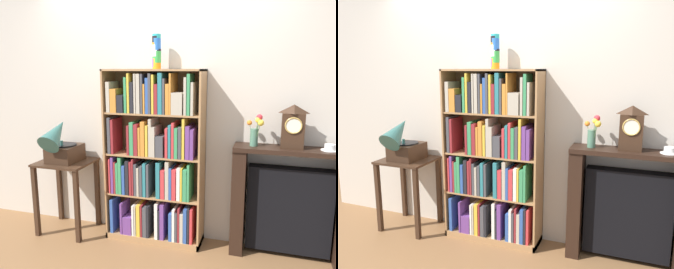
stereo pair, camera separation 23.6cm
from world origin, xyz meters
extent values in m
cube|color=brown|center=(0.00, 0.00, -0.01)|extent=(7.76, 6.40, 0.02)
cube|color=beige|center=(0.16, 0.31, 1.30)|extent=(4.76, 0.08, 2.60)
cube|color=#A87A4C|center=(-0.47, 0.12, 0.85)|extent=(0.02, 0.30, 1.71)
cube|color=#A87A4C|center=(0.47, 0.12, 0.85)|extent=(0.02, 0.30, 1.71)
cube|color=brown|center=(0.00, 0.26, 0.85)|extent=(0.96, 0.01, 1.71)
cube|color=#A87A4C|center=(0.00, 0.12, 1.70)|extent=(0.96, 0.30, 0.02)
cube|color=#A87A4C|center=(0.00, 0.12, 0.03)|extent=(0.96, 0.30, 0.06)
cube|color=#2D519E|center=(-0.42, 0.08, 0.24)|extent=(0.03, 0.20, 0.35)
cube|color=#663884|center=(-0.32, 0.09, 0.22)|extent=(0.02, 0.22, 0.32)
cube|color=#663884|center=(-0.25, 0.08, 0.15)|extent=(0.09, 0.20, 0.18)
cube|color=white|center=(-0.19, 0.09, 0.22)|extent=(0.02, 0.20, 0.31)
cube|color=#B2A893|center=(-0.17, 0.10, 0.22)|extent=(0.02, 0.23, 0.32)
cube|color=gold|center=(-0.13, 0.11, 0.22)|extent=(0.04, 0.25, 0.33)
cube|color=maroon|center=(-0.10, 0.09, 0.22)|extent=(0.02, 0.22, 0.33)
cube|color=#424247|center=(-0.07, 0.09, 0.22)|extent=(0.04, 0.21, 0.31)
cube|color=black|center=(-0.03, 0.10, 0.22)|extent=(0.02, 0.24, 0.33)
cube|color=white|center=(0.05, 0.09, 0.24)|extent=(0.03, 0.21, 0.36)
cube|color=black|center=(0.08, 0.08, 0.21)|extent=(0.02, 0.20, 0.30)
cube|color=#663884|center=(0.11, 0.10, 0.24)|extent=(0.04, 0.24, 0.36)
cube|color=#2D519E|center=(0.20, 0.10, 0.20)|extent=(0.03, 0.22, 0.28)
cube|color=white|center=(0.23, 0.10, 0.22)|extent=(0.03, 0.23, 0.33)
cube|color=#424247|center=(0.26, 0.10, 0.21)|extent=(0.02, 0.24, 0.30)
cube|color=maroon|center=(0.28, 0.11, 0.23)|extent=(0.02, 0.25, 0.34)
cube|color=#B2A893|center=(0.31, 0.08, 0.21)|extent=(0.03, 0.20, 0.30)
cube|color=#2D519E|center=(0.35, 0.08, 0.23)|extent=(0.03, 0.20, 0.35)
cube|color=black|center=(0.38, 0.08, 0.24)|extent=(0.02, 0.20, 0.36)
cube|color=#C63338|center=(0.40, 0.10, 0.23)|extent=(0.02, 0.23, 0.35)
cube|color=#A87A4C|center=(0.00, 0.12, 0.48)|extent=(0.93, 0.28, 0.02)
cube|color=#C63338|center=(-0.43, 0.09, 0.66)|extent=(0.02, 0.21, 0.35)
cube|color=#663884|center=(-0.40, 0.10, 0.67)|extent=(0.03, 0.24, 0.37)
cube|color=maroon|center=(-0.37, 0.08, 0.65)|extent=(0.02, 0.19, 0.32)
cube|color=#388E56|center=(-0.35, 0.08, 0.64)|extent=(0.02, 0.20, 0.31)
cube|color=#388E56|center=(-0.32, 0.09, 0.67)|extent=(0.03, 0.22, 0.37)
cube|color=#2D519E|center=(-0.28, 0.10, 0.63)|extent=(0.03, 0.23, 0.30)
cube|color=black|center=(-0.24, 0.08, 0.66)|extent=(0.03, 0.20, 0.34)
cube|color=maroon|center=(-0.21, 0.10, 0.66)|extent=(0.02, 0.23, 0.34)
cube|color=maroon|center=(-0.18, 0.09, 0.67)|extent=(0.02, 0.21, 0.37)
cube|color=#424247|center=(-0.16, 0.10, 0.65)|extent=(0.02, 0.23, 0.32)
cube|color=#B2A893|center=(-0.13, 0.11, 0.63)|extent=(0.02, 0.25, 0.29)
cube|color=#424247|center=(-0.10, 0.09, 0.64)|extent=(0.03, 0.22, 0.30)
cube|color=teal|center=(-0.06, 0.08, 0.65)|extent=(0.03, 0.19, 0.33)
cube|color=#424247|center=(-0.03, 0.11, 0.65)|extent=(0.02, 0.25, 0.32)
cube|color=teal|center=(0.08, 0.09, 0.66)|extent=(0.04, 0.21, 0.35)
cube|color=#C63338|center=(0.12, 0.09, 0.63)|extent=(0.04, 0.21, 0.29)
cube|color=#B2A893|center=(0.17, 0.09, 0.67)|extent=(0.04, 0.22, 0.37)
cube|color=#2D519E|center=(0.20, 0.08, 0.64)|extent=(0.02, 0.20, 0.31)
cube|color=#C63338|center=(0.23, 0.10, 0.64)|extent=(0.04, 0.23, 0.30)
cube|color=white|center=(0.28, 0.09, 0.64)|extent=(0.03, 0.20, 0.32)
cube|color=gold|center=(0.31, 0.08, 0.64)|extent=(0.02, 0.20, 0.32)
cube|color=#388E56|center=(0.34, 0.09, 0.64)|extent=(0.04, 0.22, 0.31)
cube|color=#388E56|center=(0.37, 0.10, 0.66)|extent=(0.02, 0.23, 0.35)
cube|color=#A87A4C|center=(0.00, 0.12, 0.88)|extent=(0.93, 0.28, 0.02)
cube|color=#424247|center=(-0.42, 0.09, 1.07)|extent=(0.03, 0.21, 0.36)
cube|color=maroon|center=(-0.39, 0.10, 1.06)|extent=(0.02, 0.22, 0.34)
cube|color=maroon|center=(-0.22, 0.09, 1.04)|extent=(0.02, 0.21, 0.29)
cube|color=#388E56|center=(-0.19, 0.09, 1.05)|extent=(0.04, 0.22, 0.32)
cube|color=maroon|center=(-0.14, 0.10, 1.05)|extent=(0.04, 0.24, 0.30)
cube|color=orange|center=(-0.11, 0.08, 1.03)|extent=(0.02, 0.20, 0.27)
cube|color=orange|center=(-0.07, 0.11, 1.06)|extent=(0.04, 0.25, 0.33)
cube|color=gold|center=(-0.03, 0.08, 1.04)|extent=(0.02, 0.19, 0.30)
cube|color=#B2A893|center=(0.00, 0.11, 1.07)|extent=(0.03, 0.25, 0.36)
cube|color=#B2A893|center=(0.03, 0.10, 1.04)|extent=(0.04, 0.24, 0.29)
cube|color=#424247|center=(0.09, 0.07, 0.99)|extent=(0.07, 0.17, 0.20)
cube|color=#C63338|center=(0.16, 0.10, 1.03)|extent=(0.02, 0.24, 0.28)
cube|color=teal|center=(0.19, 0.10, 1.05)|extent=(0.03, 0.23, 0.31)
cube|color=#C63338|center=(0.22, 0.09, 1.06)|extent=(0.02, 0.21, 0.33)
cube|color=#388E56|center=(0.25, 0.11, 1.04)|extent=(0.03, 0.25, 0.29)
cube|color=#424247|center=(0.29, 0.10, 1.04)|extent=(0.03, 0.24, 0.30)
cube|color=gold|center=(0.32, 0.11, 1.08)|extent=(0.02, 0.25, 0.37)
cube|color=#663884|center=(0.36, 0.11, 1.05)|extent=(0.04, 0.25, 0.31)
cube|color=#663884|center=(0.40, 0.10, 1.03)|extent=(0.03, 0.24, 0.28)
cube|color=#A87A4C|center=(0.00, 0.12, 1.29)|extent=(0.93, 0.28, 0.02)
cube|color=#B2A893|center=(-0.42, 0.10, 1.45)|extent=(0.04, 0.23, 0.29)
cube|color=orange|center=(-0.36, 0.09, 1.41)|extent=(0.06, 0.22, 0.22)
cube|color=black|center=(-0.30, 0.10, 1.38)|extent=(0.06, 0.23, 0.17)
cube|color=#388E56|center=(-0.24, 0.10, 1.47)|extent=(0.02, 0.24, 0.33)
cube|color=gold|center=(-0.21, 0.09, 1.49)|extent=(0.02, 0.22, 0.37)
cube|color=black|center=(-0.18, 0.10, 1.45)|extent=(0.03, 0.24, 0.29)
cube|color=#B2A893|center=(-0.14, 0.09, 1.48)|extent=(0.02, 0.21, 0.37)
cube|color=#B2A893|center=(-0.11, 0.10, 1.48)|extent=(0.03, 0.24, 0.37)
cube|color=#424247|center=(-0.08, 0.11, 1.48)|extent=(0.02, 0.24, 0.36)
cube|color=orange|center=(-0.05, 0.10, 1.44)|extent=(0.02, 0.24, 0.27)
cube|color=#2D519E|center=(-0.03, 0.09, 1.47)|extent=(0.03, 0.21, 0.33)
cube|color=#424247|center=(0.00, 0.08, 1.49)|extent=(0.02, 0.20, 0.37)
cube|color=gold|center=(0.03, 0.08, 1.48)|extent=(0.02, 0.19, 0.36)
cube|color=maroon|center=(0.06, 0.09, 1.44)|extent=(0.03, 0.22, 0.27)
cube|color=teal|center=(0.10, 0.11, 1.49)|extent=(0.04, 0.25, 0.37)
cube|color=#424247|center=(0.14, 0.08, 1.46)|extent=(0.02, 0.20, 0.32)
cube|color=orange|center=(0.17, 0.09, 1.44)|extent=(0.03, 0.21, 0.28)
cube|color=orange|center=(0.20, 0.10, 1.49)|extent=(0.02, 0.24, 0.37)
cube|color=#B2A893|center=(0.26, 0.07, 1.40)|extent=(0.10, 0.17, 0.20)
cube|color=#B2A893|center=(0.33, 0.08, 1.47)|extent=(0.02, 0.20, 0.34)
cube|color=#388E56|center=(0.37, 0.09, 1.48)|extent=(0.03, 0.21, 0.37)
cube|color=#B2A893|center=(0.40, 0.11, 1.45)|extent=(0.02, 0.25, 0.29)
cylinder|color=orange|center=(0.02, 0.15, 1.76)|extent=(0.08, 0.08, 0.11)
cylinder|color=purple|center=(0.02, 0.15, 1.78)|extent=(0.08, 0.08, 0.11)
cylinder|color=purple|center=(0.02, 0.15, 1.80)|extent=(0.08, 0.08, 0.11)
cylinder|color=green|center=(0.02, 0.15, 1.82)|extent=(0.08, 0.08, 0.11)
cylinder|color=black|center=(0.02, 0.15, 1.84)|extent=(0.08, 0.08, 0.11)
cylinder|color=green|center=(0.02, 0.15, 1.86)|extent=(0.08, 0.08, 0.11)
cylinder|color=white|center=(0.02, 0.15, 1.88)|extent=(0.08, 0.08, 0.11)
cylinder|color=orange|center=(0.02, 0.15, 1.90)|extent=(0.08, 0.08, 0.11)
cylinder|color=blue|center=(0.02, 0.15, 1.92)|extent=(0.08, 0.08, 0.11)
cylinder|color=blue|center=(0.02, 0.15, 1.93)|extent=(0.08, 0.08, 0.11)
cylinder|color=black|center=(0.02, 0.15, 1.95)|extent=(0.08, 0.08, 0.11)
cylinder|color=#28B2B7|center=(0.02, 0.15, 1.97)|extent=(0.08, 0.08, 0.11)
cube|color=#382316|center=(-0.95, 0.03, 0.76)|extent=(0.54, 0.48, 0.02)
cube|color=#382316|center=(-1.19, -0.18, 0.37)|extent=(0.04, 0.04, 0.75)
cube|color=#382316|center=(-0.71, -0.18, 0.37)|extent=(0.04, 0.04, 0.75)
cube|color=#382316|center=(-1.19, 0.24, 0.37)|extent=(0.04, 0.04, 0.75)
cube|color=#382316|center=(-0.71, 0.24, 0.37)|extent=(0.04, 0.04, 0.75)
cube|color=#382316|center=(-0.95, 0.03, 0.85)|extent=(0.28, 0.34, 0.17)
cylinder|color=black|center=(-0.95, 0.03, 0.94)|extent=(0.24, 0.24, 0.01)
cylinder|color=#2D605B|center=(-0.95, -0.02, 0.97)|extent=(0.03, 0.03, 0.06)
cone|color=#2D605B|center=(-0.95, -0.10, 1.09)|extent=(0.22, 0.40, 0.37)
cube|color=black|center=(1.27, 0.13, 1.01)|extent=(1.02, 0.27, 0.04)
cube|color=black|center=(0.82, 0.13, 0.50)|extent=(0.12, 0.25, 0.99)
cube|color=black|center=(1.27, 0.17, 0.45)|extent=(0.74, 0.14, 0.79)
cube|color=#382316|center=(1.26, 0.13, 1.19)|extent=(0.19, 0.11, 0.31)
pyramid|color=#382316|center=(1.26, 0.13, 1.38)|extent=(0.19, 0.11, 0.07)
cylinder|color=silver|center=(1.26, 0.08, 1.24)|extent=(0.13, 0.01, 0.13)
torus|color=#B79347|center=(1.26, 0.07, 1.24)|extent=(0.14, 0.01, 0.14)
cylinder|color=#4C7A60|center=(0.94, 0.13, 1.11)|extent=(0.07, 0.07, 0.16)
cylinder|color=#4C753D|center=(0.97, 0.10, 1.15)|extent=(0.05, 0.06, 0.21)
sphere|color=yellow|center=(0.99, 0.07, 1.25)|extent=(0.05, 0.05, 0.05)
cylinder|color=#4C753D|center=(0.96, 0.13, 1.17)|extent=(0.04, 0.03, 0.25)
sphere|color=red|center=(0.98, 0.11, 1.30)|extent=(0.05, 0.05, 0.05)
cylinder|color=#4C753D|center=(0.96, 0.15, 1.16)|extent=(0.04, 0.03, 0.23)
sphere|color=red|center=(0.98, 0.16, 1.28)|extent=(0.04, 0.04, 0.04)
cylinder|color=#4C753D|center=(0.91, 0.15, 1.14)|extent=(0.05, 0.04, 0.19)
sphere|color=orange|center=(0.89, 0.17, 1.23)|extent=(0.05, 0.05, 0.05)
cylinder|color=#4C753D|center=(0.95, 0.11, 1.16)|extent=(0.02, 0.03, 0.23)
sphere|color=yellow|center=(0.96, 0.10, 1.27)|extent=(0.04, 0.04, 0.04)
cylinder|color=white|center=(1.56, 0.13, 1.04)|extent=(0.14, 0.14, 0.01)
cylinder|color=white|center=(1.56, 0.13, 1.06)|extent=(0.09, 0.09, 0.05)
camera|label=1|loc=(1.05, -2.90, 1.71)|focal=35.96mm
camera|label=2|loc=(1.27, -2.82, 1.71)|focal=35.96mm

